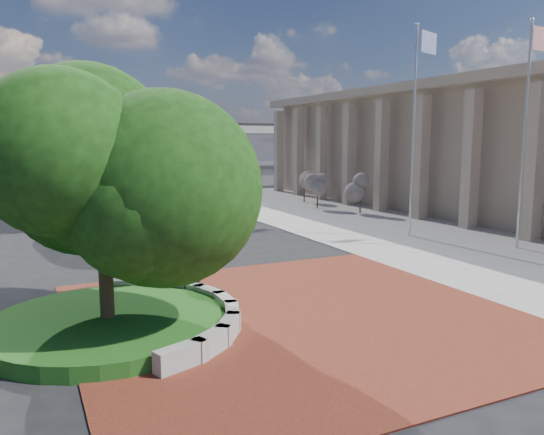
{
  "coord_description": "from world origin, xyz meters",
  "views": [
    {
      "loc": [
        -6.77,
        -13.67,
        4.92
      ],
      "look_at": [
        0.39,
        1.5,
        2.45
      ],
      "focal_mm": 35.0,
      "sensor_mm": 36.0,
      "label": 1
    }
  ],
  "objects": [
    {
      "name": "ground",
      "position": [
        0.0,
        0.0,
        0.0
      ],
      "size": [
        200.0,
        200.0,
        0.0
      ],
      "primitive_type": "plane",
      "color": "black",
      "rests_on": "ground"
    },
    {
      "name": "plaza",
      "position": [
        0.0,
        -1.0,
        0.02
      ],
      "size": [
        12.0,
        12.0,
        0.04
      ],
      "primitive_type": "cube",
      "color": "maroon",
      "rests_on": "ground"
    },
    {
      "name": "sidewalk",
      "position": [
        16.0,
        10.0,
        0.02
      ],
      "size": [
        20.0,
        50.0,
        0.04
      ],
      "primitive_type": "cube",
      "color": "#9E9B93",
      "rests_on": "ground"
    },
    {
      "name": "planter_wall",
      "position": [
        -2.71,
        -0.0,
        0.27
      ],
      "size": [
        2.96,
        6.77,
        0.54
      ],
      "color": "#9E9B93",
      "rests_on": "ground"
    },
    {
      "name": "grass_bed",
      "position": [
        -5.0,
        0.0,
        0.2
      ],
      "size": [
        6.1,
        6.1,
        0.4
      ],
      "primitive_type": "cylinder",
      "color": "#184D16",
      "rests_on": "ground"
    },
    {
      "name": "civic_building",
      "position": [
        23.6,
        12.0,
        4.33
      ],
      "size": [
        17.35,
        44.0,
        8.6
      ],
      "color": "tan",
      "rests_on": "ground"
    },
    {
      "name": "overpass",
      "position": [
        -0.22,
        70.0,
        6.54
      ],
      "size": [
        90.0,
        12.0,
        7.5
      ],
      "color": "#9E9B93",
      "rests_on": "ground"
    },
    {
      "name": "tree_planter",
      "position": [
        -5.0,
        0.0,
        3.72
      ],
      "size": [
        5.2,
        5.2,
        6.33
      ],
      "color": "#38281C",
      "rests_on": "ground"
    },
    {
      "name": "tree_street",
      "position": [
        -4.0,
        18.0,
        3.24
      ],
      "size": [
        4.4,
        4.4,
        5.45
      ],
      "color": "#38281C",
      "rests_on": "ground"
    },
    {
      "name": "post_clock",
      "position": [
        -2.28,
        1.96,
        2.51
      ],
      "size": [
        1.1,
        1.1,
        4.58
      ],
      "color": "black",
      "rests_on": "ground"
    },
    {
      "name": "parked_car",
      "position": [
        4.27,
        39.82,
        0.79
      ],
      "size": [
        1.9,
        4.66,
        1.58
      ],
      "primitive_type": "imported",
      "rotation": [
        0.0,
        0.0,
        -0.01
      ],
      "color": "#4E0B13",
      "rests_on": "ground"
    },
    {
      "name": "flagpole_a",
      "position": [
        13.44,
        2.98,
        5.18
      ],
      "size": [
        1.58,
        0.2,
        10.11
      ],
      "color": "silver",
      "rests_on": "ground"
    },
    {
      "name": "flagpole_b",
      "position": [
        11.02,
        7.49,
        5.4
      ],
      "size": [
        1.6,
        0.58,
        10.53
      ],
      "color": "silver",
      "rests_on": "ground"
    },
    {
      "name": "street_lamp_near",
      "position": [
        2.08,
        29.31,
        5.0
      ],
      "size": [
        1.92,
        0.32,
        8.53
      ],
      "color": "slate",
      "rests_on": "ground"
    },
    {
      "name": "street_lamp_far",
      "position": [
        -0.65,
        43.38,
        5.64
      ],
      "size": [
        2.09,
        0.89,
        9.63
      ],
      "color": "slate",
      "rests_on": "ground"
    },
    {
      "name": "shrub_near",
      "position": [
        13.74,
        15.84,
        1.59
      ],
      "size": [
        1.2,
        1.2,
        2.2
      ],
      "color": "#38281C",
      "rests_on": "ground"
    },
    {
      "name": "shrub_mid",
      "position": [
        12.32,
        19.14,
        1.59
      ],
      "size": [
        1.2,
        1.2,
        2.2
      ],
      "color": "#38281C",
      "rests_on": "ground"
    },
    {
      "name": "shrub_far",
      "position": [
        13.3,
        22.89,
        1.59
      ],
      "size": [
        1.2,
        1.2,
        2.2
      ],
      "color": "#38281C",
      "rests_on": "ground"
    }
  ]
}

